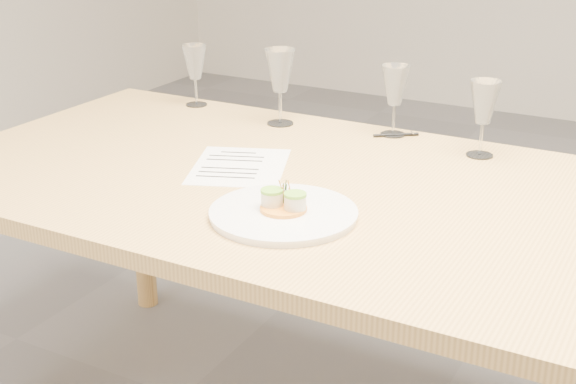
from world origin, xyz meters
The scene contains 8 objects.
dining_table centered at (0.00, 0.00, 0.68)m, with size 2.40×1.00×0.75m.
dinner_plate centered at (-0.21, -0.21, 0.76)m, with size 0.31×0.31×0.08m.
recipe_sheet centered at (-0.46, 0.01, 0.75)m, with size 0.31×0.35×0.00m.
ballpoint_pen centered at (-0.21, 0.43, 0.75)m, with size 0.11×0.08×0.01m.
wine_glass_0 centered at (-0.88, 0.43, 0.88)m, with size 0.08×0.08×0.19m.
wine_glass_1 centered at (-0.55, 0.38, 0.90)m, with size 0.09×0.09×0.22m.
wine_glass_2 centered at (-0.22, 0.43, 0.89)m, with size 0.08×0.08×0.20m.
wine_glass_3 centered at (0.04, 0.37, 0.89)m, with size 0.08×0.08×0.20m.
Camera 1 is at (0.54, -1.57, 1.42)m, focal length 50.00 mm.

